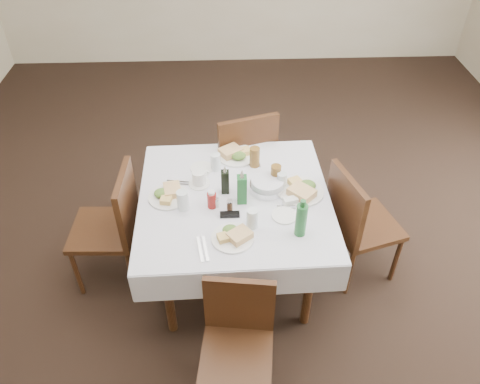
{
  "coord_description": "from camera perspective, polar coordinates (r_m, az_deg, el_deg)",
  "views": [
    {
      "loc": [
        -0.22,
        -2.5,
        2.75
      ],
      "look_at": [
        -0.12,
        -0.22,
        0.8
      ],
      "focal_mm": 35.0,
      "sensor_mm": 36.0,
      "label": 1
    }
  ],
  "objects": [
    {
      "name": "green_bottle",
      "position": [
        2.73,
        7.47,
        -3.33
      ],
      "size": [
        0.07,
        0.07,
        0.26
      ],
      "color": "#20652D",
      "rests_on": "dining_table"
    },
    {
      "name": "water_e",
      "position": [
        3.08,
        5.09,
        1.38
      ],
      "size": [
        0.06,
        0.06,
        0.11
      ],
      "color": "silver",
      "rests_on": "dining_table"
    },
    {
      "name": "sugar_caddy",
      "position": [
        2.98,
        6.16,
        -1.08
      ],
      "size": [
        0.1,
        0.07,
        0.05
      ],
      "color": "white",
      "rests_on": "dining_table"
    },
    {
      "name": "chair_north",
      "position": [
        3.71,
        0.38,
        4.27
      ],
      "size": [
        0.58,
        0.58,
        0.98
      ],
      "color": "black",
      "rests_on": "ground"
    },
    {
      "name": "room_shell",
      "position": [
        2.72,
        2.51,
        17.91
      ],
      "size": [
        6.04,
        7.04,
        2.8
      ],
      "color": "beige",
      "rests_on": "ground"
    },
    {
      "name": "cutlery_n",
      "position": [
        3.34,
        1.88,
        3.99
      ],
      "size": [
        0.06,
        0.2,
        0.01
      ],
      "color": "silver",
      "rests_on": "dining_table"
    },
    {
      "name": "water_w",
      "position": [
        2.93,
        -7.0,
        -1.01
      ],
      "size": [
        0.07,
        0.07,
        0.13
      ],
      "color": "silver",
      "rests_on": "dining_table"
    },
    {
      "name": "meal_north",
      "position": [
        3.36,
        -0.51,
        4.67
      ],
      "size": [
        0.28,
        0.28,
        0.06
      ],
      "color": "white",
      "rests_on": "dining_table"
    },
    {
      "name": "side_plate_a",
      "position": [
        3.27,
        -4.68,
        2.9
      ],
      "size": [
        0.16,
        0.16,
        0.01
      ],
      "color": "white",
      "rests_on": "dining_table"
    },
    {
      "name": "side_plate_b",
      "position": [
        2.91,
        5.42,
        -2.86
      ],
      "size": [
        0.16,
        0.16,
        0.01
      ],
      "color": "white",
      "rests_on": "dining_table"
    },
    {
      "name": "chair_south",
      "position": [
        2.7,
        -0.26,
        -17.06
      ],
      "size": [
        0.44,
        0.44,
        0.83
      ],
      "color": "black",
      "rests_on": "ground"
    },
    {
      "name": "salt_shaker",
      "position": [
        2.94,
        -2.85,
        -1.32
      ],
      "size": [
        0.03,
        0.03,
        0.07
      ],
      "color": "white",
      "rests_on": "dining_table"
    },
    {
      "name": "bread_basket",
      "position": [
        3.07,
        3.34,
        0.87
      ],
      "size": [
        0.23,
        0.23,
        0.08
      ],
      "color": "silver",
      "rests_on": "dining_table"
    },
    {
      "name": "meal_east",
      "position": [
        3.07,
        7.52,
        0.27
      ],
      "size": [
        0.3,
        0.3,
        0.07
      ],
      "color": "white",
      "rests_on": "dining_table"
    },
    {
      "name": "chair_west",
      "position": [
        3.31,
        -15.02,
        -3.51
      ],
      "size": [
        0.45,
        0.45,
        0.93
      ],
      "color": "black",
      "rests_on": "ground"
    },
    {
      "name": "iced_tea_a",
      "position": [
        3.25,
        1.8,
        4.29
      ],
      "size": [
        0.07,
        0.07,
        0.15
      ],
      "color": "brown",
      "rests_on": "dining_table"
    },
    {
      "name": "water_n",
      "position": [
        3.23,
        -2.99,
        3.69
      ],
      "size": [
        0.07,
        0.07,
        0.13
      ],
      "color": "silver",
      "rests_on": "dining_table"
    },
    {
      "name": "coffee_mug",
      "position": [
        3.11,
        -4.99,
        1.64
      ],
      "size": [
        0.14,
        0.14,
        0.1
      ],
      "color": "white",
      "rests_on": "dining_table"
    },
    {
      "name": "ground_plane",
      "position": [
        3.73,
        1.75,
        -7.17
      ],
      "size": [
        7.0,
        7.0,
        0.0
      ],
      "primitive_type": "plane",
      "color": "black"
    },
    {
      "name": "oil_cruet_dark",
      "position": [
        3.01,
        -1.83,
        1.36
      ],
      "size": [
        0.05,
        0.05,
        0.21
      ],
      "color": "black",
      "rests_on": "dining_table"
    },
    {
      "name": "meal_west",
      "position": [
        3.05,
        -8.75,
        -0.27
      ],
      "size": [
        0.26,
        0.26,
        0.06
      ],
      "color": "white",
      "rests_on": "dining_table"
    },
    {
      "name": "oil_cruet_green",
      "position": [
        2.93,
        0.23,
        0.45
      ],
      "size": [
        0.06,
        0.06,
        0.26
      ],
      "color": "#20652D",
      "rests_on": "dining_table"
    },
    {
      "name": "sunglasses",
      "position": [
        2.89,
        -1.25,
        -2.76
      ],
      "size": [
        0.12,
        0.04,
        0.03
      ],
      "color": "black",
      "rests_on": "dining_table"
    },
    {
      "name": "chair_east",
      "position": [
        3.31,
        13.9,
        -3.3
      ],
      "size": [
        0.54,
        0.54,
        0.92
      ],
      "color": "black",
      "rests_on": "ground"
    },
    {
      "name": "iced_tea_b",
      "position": [
        3.1,
        4.37,
        2.11
      ],
      "size": [
        0.07,
        0.07,
        0.14
      ],
      "color": "brown",
      "rests_on": "dining_table"
    },
    {
      "name": "water_s",
      "position": [
        2.79,
        1.53,
        -3.23
      ],
      "size": [
        0.07,
        0.07,
        0.13
      ],
      "color": "silver",
      "rests_on": "dining_table"
    },
    {
      "name": "meal_south",
      "position": [
        2.75,
        -0.8,
        -5.34
      ],
      "size": [
        0.25,
        0.25,
        0.06
      ],
      "color": "white",
      "rests_on": "dining_table"
    },
    {
      "name": "cutlery_s",
      "position": [
        2.71,
        -4.57,
        -6.93
      ],
      "size": [
        0.08,
        0.2,
        0.01
      ],
      "color": "silver",
      "rests_on": "dining_table"
    },
    {
      "name": "cutlery_w",
      "position": [
        3.16,
        -7.54,
        1.12
      ],
      "size": [
        0.17,
        0.07,
        0.01
      ],
      "color": "silver",
      "rests_on": "dining_table"
    },
    {
      "name": "dining_table",
      "position": [
        3.09,
        -0.66,
        -1.82
      ],
      "size": [
        1.27,
        1.27,
        0.76
      ],
      "color": "black",
      "rests_on": "ground"
    },
    {
      "name": "cutlery_e",
      "position": [
        2.97,
        6.49,
        -1.89
      ],
      "size": [
        0.2,
        0.05,
        0.01
      ],
      "color": "silver",
      "rests_on": "dining_table"
    },
    {
      "name": "ketchup_bottle",
      "position": [
        2.93,
        -3.46,
        -0.92
      ],
      "size": [
        0.06,
        0.06,
        0.13
      ],
      "color": "maroon",
      "rests_on": "dining_table"
    },
    {
      "name": "pepper_shaker",
      "position": [
        2.91,
        -1.26,
        -1.64
      ],
      "size": [
        0.04,
        0.04,
        0.08
      ],
      "color": "#422A1A",
      "rests_on": "dining_table"
    }
  ]
}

